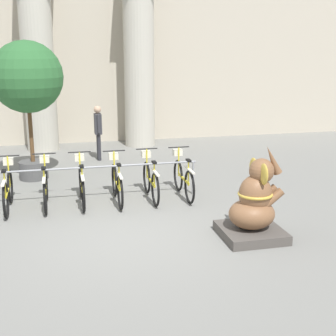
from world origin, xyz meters
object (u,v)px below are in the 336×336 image
object	(u,v)px
bicycle_3	(117,183)
bicycle_5	(183,178)
bicycle_4	(151,180)
bicycle_1	(45,187)
bicycle_0	(8,190)
elephant_statue	(254,207)
bicycle_2	(82,184)
person_pedestrian	(98,128)
potted_tree	(27,81)

from	to	relation	value
bicycle_3	bicycle_5	xyz separation A→B (m)	(1.46, 0.05, 0.00)
bicycle_3	bicycle_4	world-z (taller)	same
bicycle_1	bicycle_4	bearing A→B (deg)	-0.24
bicycle_0	bicycle_5	size ratio (longest dim) A/B	1.00
bicycle_3	bicycle_4	distance (m)	0.73
bicycle_5	elephant_statue	xyz separation A→B (m)	(0.58, -2.50, 0.13)
bicycle_1	bicycle_5	world-z (taller)	same
bicycle_2	elephant_statue	size ratio (longest dim) A/B	1.02
bicycle_3	elephant_statue	world-z (taller)	elephant_statue
bicycle_3	elephant_statue	xyz separation A→B (m)	(2.04, -2.45, 0.13)
bicycle_2	person_pedestrian	xyz separation A→B (m)	(0.70, 3.92, 0.52)
person_pedestrian	bicycle_5	bearing A→B (deg)	-69.06
bicycle_0	elephant_statue	world-z (taller)	elephant_statue
potted_tree	elephant_statue	bearing A→B (deg)	-50.95
bicycle_5	bicycle_3	bearing A→B (deg)	-178.02
bicycle_0	bicycle_4	bearing A→B (deg)	0.65
person_pedestrian	bicycle_2	bearing A→B (deg)	-100.14
bicycle_0	elephant_statue	xyz separation A→B (m)	(4.24, -2.46, 0.13)
elephant_statue	person_pedestrian	xyz separation A→B (m)	(-2.08, 6.41, 0.39)
bicycle_0	person_pedestrian	bearing A→B (deg)	61.27
bicycle_1	person_pedestrian	xyz separation A→B (m)	(1.43, 3.91, 0.52)
bicycle_3	person_pedestrian	xyz separation A→B (m)	(-0.03, 3.96, 0.52)
bicycle_2	bicycle_4	size ratio (longest dim) A/B	1.00
elephant_statue	bicycle_5	bearing A→B (deg)	103.03
bicycle_1	person_pedestrian	size ratio (longest dim) A/B	1.05
bicycle_1	bicycle_3	size ratio (longest dim) A/B	1.00
bicycle_4	bicycle_0	bearing A→B (deg)	-179.35
bicycle_0	bicycle_1	xyz separation A→B (m)	(0.73, 0.04, 0.00)
bicycle_0	bicycle_4	distance (m)	2.93
bicycle_5	elephant_statue	world-z (taller)	elephant_statue
bicycle_1	bicycle_4	distance (m)	2.20
bicycle_5	potted_tree	world-z (taller)	potted_tree
bicycle_5	bicycle_2	bearing A→B (deg)	-179.82
bicycle_0	elephant_statue	bearing A→B (deg)	-30.17
elephant_statue	potted_tree	xyz separation A→B (m)	(-3.85, 4.74, 1.86)
bicycle_2	potted_tree	world-z (taller)	potted_tree
bicycle_2	bicycle_1	bearing A→B (deg)	179.23
elephant_statue	person_pedestrian	size ratio (longest dim) A/B	1.03
bicycle_0	bicycle_3	distance (m)	2.20
bicycle_2	bicycle_5	size ratio (longest dim) A/B	1.00
bicycle_4	bicycle_1	bearing A→B (deg)	179.76
bicycle_2	bicycle_3	distance (m)	0.73
bicycle_4	potted_tree	bearing A→B (deg)	138.48
bicycle_2	bicycle_5	world-z (taller)	same
elephant_statue	bicycle_1	bearing A→B (deg)	144.45
bicycle_3	bicycle_5	size ratio (longest dim) A/B	1.00
bicycle_3	bicycle_5	world-z (taller)	same
elephant_statue	potted_tree	bearing A→B (deg)	129.05
bicycle_1	potted_tree	size ratio (longest dim) A/B	0.49
bicycle_3	person_pedestrian	distance (m)	3.99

